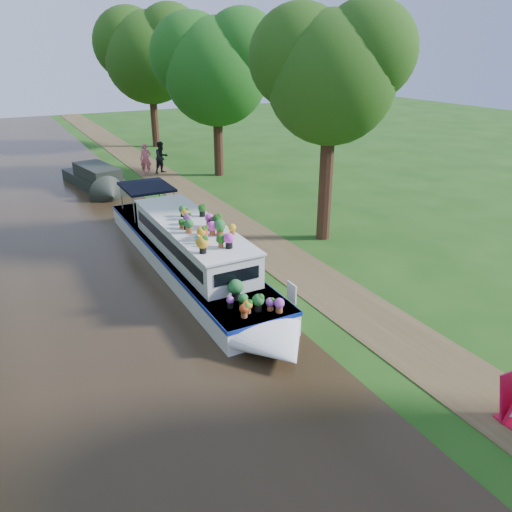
% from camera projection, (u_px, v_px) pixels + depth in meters
% --- Properties ---
extents(ground, '(100.00, 100.00, 0.00)m').
position_uv_depth(ground, '(281.00, 285.00, 16.64)').
color(ground, '#194310').
rests_on(ground, ground).
extents(canal_water, '(10.00, 100.00, 0.02)m').
position_uv_depth(canal_water, '(98.00, 329.00, 14.03)').
color(canal_water, black).
rests_on(canal_water, ground).
extents(towpath, '(2.20, 100.00, 0.03)m').
position_uv_depth(towpath, '(311.00, 277.00, 17.15)').
color(towpath, '#4B3C23').
rests_on(towpath, ground).
extents(plant_boat, '(2.29, 13.52, 2.26)m').
position_uv_depth(plant_boat, '(193.00, 252.00, 17.07)').
color(plant_boat, silver).
rests_on(plant_boat, canal_water).
extents(tree_near_overhang, '(5.52, 5.28, 8.99)m').
position_uv_depth(tree_near_overhang, '(331.00, 68.00, 18.20)').
color(tree_near_overhang, black).
rests_on(tree_near_overhang, ground).
extents(tree_near_mid, '(6.90, 6.60, 9.40)m').
position_uv_depth(tree_near_mid, '(215.00, 63.00, 28.33)').
color(tree_near_mid, black).
rests_on(tree_near_mid, ground).
extents(tree_near_far, '(7.59, 7.26, 10.30)m').
position_uv_depth(tree_near_far, '(149.00, 50.00, 36.82)').
color(tree_near_far, black).
rests_on(tree_near_far, ground).
extents(second_boat, '(2.90, 6.89, 1.28)m').
position_uv_depth(second_boat, '(98.00, 179.00, 27.65)').
color(second_boat, black).
rests_on(second_boat, canal_water).
extents(pedestrian_pink, '(0.77, 0.60, 1.88)m').
position_uv_depth(pedestrian_pink, '(146.00, 159.00, 30.37)').
color(pedestrian_pink, '#C95298').
rests_on(pedestrian_pink, towpath).
extents(pedestrian_dark, '(1.14, 1.03, 1.93)m').
position_uv_depth(pedestrian_dark, '(162.00, 157.00, 30.78)').
color(pedestrian_dark, black).
rests_on(pedestrian_dark, towpath).
extents(verge_plant, '(0.39, 0.36, 0.37)m').
position_uv_depth(verge_plant, '(240.00, 252.00, 18.78)').
color(verge_plant, '#265F1C').
rests_on(verge_plant, ground).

